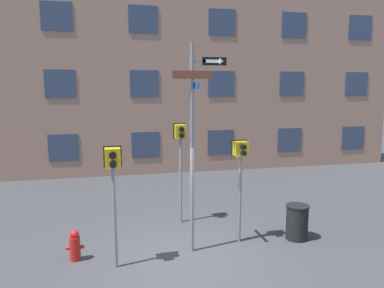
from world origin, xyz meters
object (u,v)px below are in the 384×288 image
object	(u,v)px
trash_bin	(297,222)
pedestrian_signal_right	(241,163)
pedestrian_signal_left	(113,173)
pedestrian_signal_across	(180,147)
street_sign_pole	(195,134)
fire_hydrant	(75,246)

from	to	relation	value
trash_bin	pedestrian_signal_right	bearing A→B (deg)	173.50
pedestrian_signal_left	pedestrian_signal_right	world-z (taller)	pedestrian_signal_left
pedestrian_signal_left	pedestrian_signal_across	distance (m)	3.02
pedestrian_signal_left	pedestrian_signal_right	distance (m)	3.14
street_sign_pole	pedestrian_signal_across	size ratio (longest dim) A/B	1.69
pedestrian_signal_left	street_sign_pole	bearing A→B (deg)	12.84
pedestrian_signal_right	fire_hydrant	size ratio (longest dim) A/B	3.63
fire_hydrant	trash_bin	size ratio (longest dim) A/B	0.79
pedestrian_signal_right	pedestrian_signal_left	bearing A→B (deg)	-167.16
street_sign_pole	fire_hydrant	bearing A→B (deg)	177.60
street_sign_pole	fire_hydrant	distance (m)	3.68
trash_bin	pedestrian_signal_across	bearing A→B (deg)	145.64
pedestrian_signal_right	pedestrian_signal_across	world-z (taller)	pedestrian_signal_across
street_sign_pole	pedestrian_signal_across	distance (m)	2.03
pedestrian_signal_left	fire_hydrant	xyz separation A→B (m)	(-0.89, 0.53, -1.75)
street_sign_pole	pedestrian_signal_across	bearing A→B (deg)	88.74
fire_hydrant	trash_bin	xyz separation A→B (m)	(5.44, -0.01, 0.11)
street_sign_pole	pedestrian_signal_across	world-z (taller)	street_sign_pole
pedestrian_signal_right	fire_hydrant	world-z (taller)	pedestrian_signal_right
pedestrian_signal_right	fire_hydrant	distance (m)	4.29
pedestrian_signal_right	trash_bin	xyz separation A→B (m)	(1.50, -0.17, -1.57)
fire_hydrant	trash_bin	world-z (taller)	trash_bin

